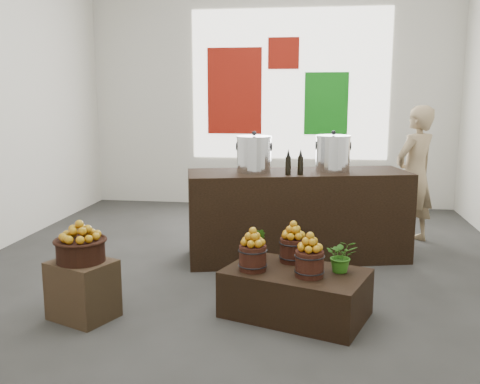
# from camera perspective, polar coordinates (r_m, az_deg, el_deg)

# --- Properties ---
(ground) EXTENTS (7.00, 7.00, 0.00)m
(ground) POSITION_cam_1_polar(r_m,az_deg,el_deg) (5.75, 0.20, -8.36)
(ground) COLOR #383835
(ground) RESTS_ON ground
(back_wall) EXTENTS (6.00, 0.04, 4.00)m
(back_wall) POSITION_cam_1_polar(r_m,az_deg,el_deg) (8.93, 3.33, 11.33)
(back_wall) COLOR silver
(back_wall) RESTS_ON ground
(back_opening) EXTENTS (3.20, 0.02, 2.40)m
(back_opening) POSITION_cam_1_polar(r_m,az_deg,el_deg) (8.89, 5.28, 11.31)
(back_opening) COLOR white
(back_opening) RESTS_ON back_wall
(deco_red_left) EXTENTS (0.90, 0.04, 1.40)m
(deco_red_left) POSITION_cam_1_polar(r_m,az_deg,el_deg) (8.96, -0.59, 10.71)
(deco_red_left) COLOR maroon
(deco_red_left) RESTS_ON back_wall
(deco_green_right) EXTENTS (0.70, 0.04, 1.00)m
(deco_green_right) POSITION_cam_1_polar(r_m,az_deg,el_deg) (8.87, 9.17, 9.29)
(deco_green_right) COLOR #137D15
(deco_green_right) RESTS_ON back_wall
(deco_red_upper) EXTENTS (0.50, 0.04, 0.50)m
(deco_red_upper) POSITION_cam_1_polar(r_m,az_deg,el_deg) (8.90, 4.67, 14.54)
(deco_red_upper) COLOR maroon
(deco_red_upper) RESTS_ON back_wall
(crate) EXTENTS (0.61, 0.56, 0.49)m
(crate) POSITION_cam_1_polar(r_m,az_deg,el_deg) (4.70, -16.41, -9.96)
(crate) COLOR #4D3624
(crate) RESTS_ON ground
(wicker_basket) EXTENTS (0.39, 0.39, 0.18)m
(wicker_basket) POSITION_cam_1_polar(r_m,az_deg,el_deg) (4.60, -16.63, -6.03)
(wicker_basket) COLOR black
(wicker_basket) RESTS_ON crate
(apples_in_basket) EXTENTS (0.31, 0.31, 0.16)m
(apples_in_basket) POSITION_cam_1_polar(r_m,az_deg,el_deg) (4.56, -16.74, -3.96)
(apples_in_basket) COLOR #961E04
(apples_in_basket) RESTS_ON wicker_basket
(display_table) EXTENTS (1.31, 1.05, 0.40)m
(display_table) POSITION_cam_1_polar(r_m,az_deg,el_deg) (4.60, 5.94, -10.67)
(display_table) COLOR black
(display_table) RESTS_ON ground
(apple_bucket_front_left) EXTENTS (0.23, 0.23, 0.21)m
(apple_bucket_front_left) POSITION_cam_1_polar(r_m,az_deg,el_deg) (4.49, 1.36, -7.05)
(apple_bucket_front_left) COLOR #3E1A10
(apple_bucket_front_left) RESTS_ON display_table
(apples_in_bucket_front_left) EXTENTS (0.17, 0.17, 0.15)m
(apples_in_bucket_front_left) POSITION_cam_1_polar(r_m,az_deg,el_deg) (4.44, 1.37, -4.80)
(apples_in_bucket_front_left) COLOR #961E04
(apples_in_bucket_front_left) RESTS_ON apple_bucket_front_left
(apple_bucket_front_right) EXTENTS (0.23, 0.23, 0.21)m
(apple_bucket_front_right) POSITION_cam_1_polar(r_m,az_deg,el_deg) (4.37, 7.42, -7.62)
(apple_bucket_front_right) COLOR #3E1A10
(apple_bucket_front_right) RESTS_ON display_table
(apples_in_bucket_front_right) EXTENTS (0.17, 0.17, 0.15)m
(apples_in_bucket_front_right) POSITION_cam_1_polar(r_m,az_deg,el_deg) (4.32, 7.48, -5.31)
(apples_in_bucket_front_right) COLOR #961E04
(apples_in_bucket_front_right) RESTS_ON apple_bucket_front_right
(apple_bucket_rear) EXTENTS (0.23, 0.23, 0.21)m
(apple_bucket_rear) POSITION_cam_1_polar(r_m,az_deg,el_deg) (4.73, 5.66, -6.19)
(apple_bucket_rear) COLOR #3E1A10
(apple_bucket_rear) RESTS_ON display_table
(apples_in_bucket_rear) EXTENTS (0.17, 0.17, 0.15)m
(apples_in_bucket_rear) POSITION_cam_1_polar(r_m,az_deg,el_deg) (4.68, 5.70, -4.05)
(apples_in_bucket_rear) COLOR #961E04
(apples_in_bucket_rear) RESTS_ON apple_bucket_rear
(herb_garnish_right) EXTENTS (0.26, 0.22, 0.28)m
(herb_garnish_right) POSITION_cam_1_polar(r_m,az_deg,el_deg) (4.51, 10.79, -6.67)
(herb_garnish_right) COLOR #296715
(herb_garnish_right) RESTS_ON display_table
(herb_garnish_left) EXTENTS (0.16, 0.13, 0.28)m
(herb_garnish_left) POSITION_cam_1_polar(r_m,az_deg,el_deg) (4.77, 1.74, -5.55)
(herb_garnish_left) COLOR #296715
(herb_garnish_left) RESTS_ON display_table
(counter) EXTENTS (2.56, 1.36, 1.00)m
(counter) POSITION_cam_1_polar(r_m,az_deg,el_deg) (6.08, 6.15, -2.48)
(counter) COLOR black
(counter) RESTS_ON ground
(stock_pot_left) EXTENTS (0.38, 0.38, 0.38)m
(stock_pot_left) POSITION_cam_1_polar(r_m,az_deg,el_deg) (5.88, 1.51, 3.95)
(stock_pot_left) COLOR silver
(stock_pot_left) RESTS_ON counter
(stock_pot_center) EXTENTS (0.38, 0.38, 0.38)m
(stock_pot_center) POSITION_cam_1_polar(r_m,az_deg,el_deg) (6.06, 9.88, 4.00)
(stock_pot_center) COLOR silver
(stock_pot_center) RESTS_ON counter
(oil_cruets) EXTENTS (0.19, 0.11, 0.28)m
(oil_cruets) POSITION_cam_1_polar(r_m,az_deg,el_deg) (5.74, 6.80, 3.22)
(oil_cruets) COLOR black
(oil_cruets) RESTS_ON counter
(shopper) EXTENTS (0.74, 0.73, 1.72)m
(shopper) POSITION_cam_1_polar(r_m,az_deg,el_deg) (6.99, 18.13, 1.73)
(shopper) COLOR #A08762
(shopper) RESTS_ON ground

